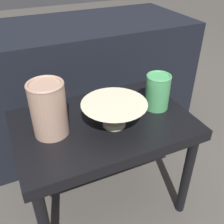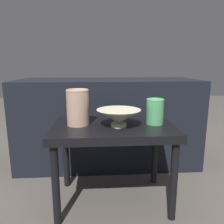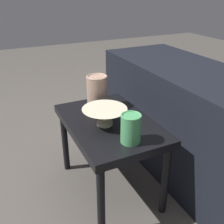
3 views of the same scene
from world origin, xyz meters
TOP-DOWN VIEW (x-y plane):
  - ground_plane at (0.00, 0.00)m, footprint 8.00×8.00m
  - table at (0.00, 0.00)m, footprint 0.62×0.41m
  - couch_backdrop at (0.00, 0.53)m, footprint 1.30×0.50m
  - bowl at (0.02, -0.04)m, footprint 0.22×0.22m
  - vase_textured_left at (-0.18, 0.01)m, footprint 0.11×0.11m
  - vase_colorful_right at (0.22, 0.00)m, footprint 0.09×0.09m

SIDE VIEW (x-z plane):
  - ground_plane at x=0.00m, z-range 0.00..0.00m
  - couch_backdrop at x=0.00m, z-range 0.00..0.63m
  - table at x=0.00m, z-range 0.16..0.59m
  - bowl at x=0.02m, z-range 0.44..0.53m
  - vase_colorful_right at x=0.22m, z-range 0.44..0.57m
  - vase_textured_left at x=-0.18m, z-range 0.44..0.62m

